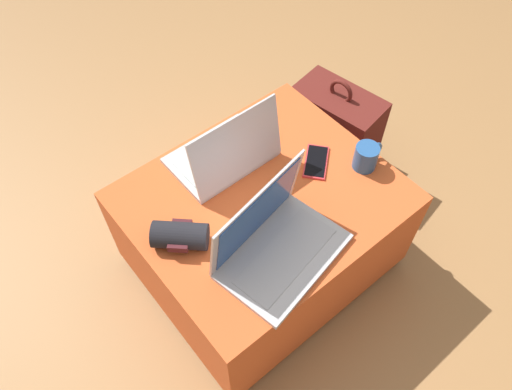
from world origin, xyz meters
name	(u,v)px	position (x,y,z in m)	size (l,w,h in m)	color
ground_plane	(262,261)	(0.00, 0.00, 0.00)	(14.00, 14.00, 0.00)	#9E7042
ottoman	(262,232)	(0.00, 0.00, 0.22)	(0.83, 0.70, 0.43)	maroon
laptop_near	(275,242)	(-0.10, -0.18, 0.49)	(0.41, 0.31, 0.25)	#B7B7BC
laptop_far	(226,154)	(-0.01, 0.18, 0.48)	(0.33, 0.24, 0.24)	#B7B7BC
cell_phone	(316,162)	(0.22, -0.01, 0.44)	(0.16, 0.15, 0.01)	red
backpack	(335,131)	(0.57, 0.20, 0.19)	(0.30, 0.38, 0.47)	#5B1E19
wrist_brace	(180,236)	(-0.30, 0.02, 0.47)	(0.17, 0.17, 0.08)	black
coffee_mug	(367,156)	(0.34, -0.12, 0.48)	(0.11, 0.08, 0.09)	#285693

